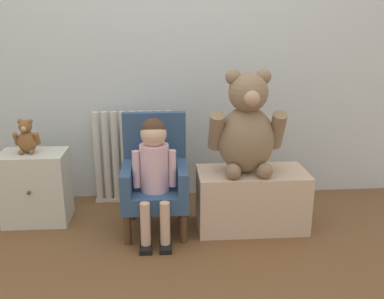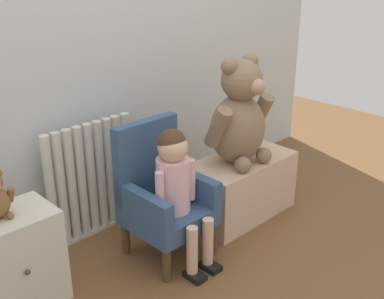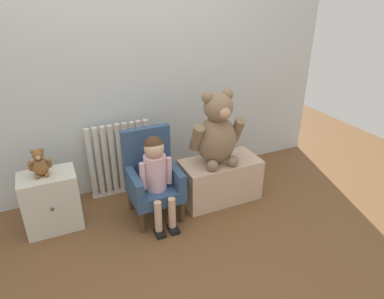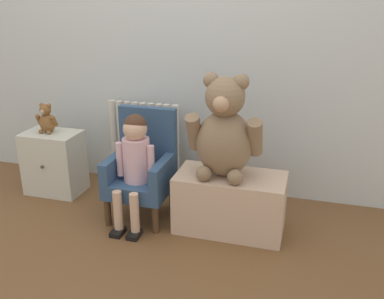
{
  "view_description": "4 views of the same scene",
  "coord_description": "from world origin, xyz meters",
  "px_view_note": "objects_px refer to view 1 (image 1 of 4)",
  "views": [
    {
      "loc": [
        0.03,
        -1.9,
        1.25
      ],
      "look_at": [
        0.2,
        0.54,
        0.51
      ],
      "focal_mm": 40.0,
      "sensor_mm": 36.0,
      "label": 1
    },
    {
      "loc": [
        -1.46,
        -1.13,
        1.5
      ],
      "look_at": [
        0.21,
        0.58,
        0.51
      ],
      "focal_mm": 45.0,
      "sensor_mm": 36.0,
      "label": 2
    },
    {
      "loc": [
        -0.7,
        -1.71,
        1.72
      ],
      "look_at": [
        0.34,
        0.6,
        0.48
      ],
      "focal_mm": 32.0,
      "sensor_mm": 36.0,
      "label": 3
    },
    {
      "loc": [
        1.0,
        -1.83,
        1.41
      ],
      "look_at": [
        0.31,
        0.56,
        0.49
      ],
      "focal_mm": 40.0,
      "sensor_mm": 36.0,
      "label": 4
    }
  ],
  "objects_px": {
    "radiator": "(134,158)",
    "child_figure": "(154,162)",
    "small_dresser": "(36,187)",
    "small_teddy_bear": "(27,138)",
    "child_armchair": "(155,177)",
    "low_bench": "(251,199)",
    "large_teddy_bear": "(247,128)"
  },
  "relations": [
    {
      "from": "radiator",
      "to": "low_bench",
      "type": "bearing_deg",
      "value": -31.25
    },
    {
      "from": "low_bench",
      "to": "small_teddy_bear",
      "type": "xyz_separation_m",
      "value": [
        -1.38,
        0.18,
        0.37
      ]
    },
    {
      "from": "radiator",
      "to": "small_dresser",
      "type": "height_order",
      "value": "radiator"
    },
    {
      "from": "small_dresser",
      "to": "child_figure",
      "type": "height_order",
      "value": "child_figure"
    },
    {
      "from": "child_figure",
      "to": "small_teddy_bear",
      "type": "bearing_deg",
      "value": 162.11
    },
    {
      "from": "child_armchair",
      "to": "child_figure",
      "type": "relative_size",
      "value": 0.99
    },
    {
      "from": "low_bench",
      "to": "large_teddy_bear",
      "type": "relative_size",
      "value": 1.08
    },
    {
      "from": "low_bench",
      "to": "child_figure",
      "type": "bearing_deg",
      "value": -173.02
    },
    {
      "from": "child_armchair",
      "to": "low_bench",
      "type": "xyz_separation_m",
      "value": [
        0.59,
        -0.04,
        -0.15
      ]
    },
    {
      "from": "child_figure",
      "to": "low_bench",
      "type": "bearing_deg",
      "value": 6.98
    },
    {
      "from": "radiator",
      "to": "child_figure",
      "type": "bearing_deg",
      "value": -73.56
    },
    {
      "from": "radiator",
      "to": "small_dresser",
      "type": "distance_m",
      "value": 0.67
    },
    {
      "from": "small_dresser",
      "to": "large_teddy_bear",
      "type": "xyz_separation_m",
      "value": [
        1.31,
        -0.18,
        0.41
      ]
    },
    {
      "from": "small_dresser",
      "to": "small_teddy_bear",
      "type": "height_order",
      "value": "small_teddy_bear"
    },
    {
      "from": "child_armchair",
      "to": "child_figure",
      "type": "xyz_separation_m",
      "value": [
        -0.0,
        -0.11,
        0.13
      ]
    },
    {
      "from": "small_dresser",
      "to": "child_figure",
      "type": "bearing_deg",
      "value": -18.1
    },
    {
      "from": "radiator",
      "to": "child_figure",
      "type": "xyz_separation_m",
      "value": [
        0.16,
        -0.53,
        0.14
      ]
    },
    {
      "from": "child_figure",
      "to": "small_teddy_bear",
      "type": "xyz_separation_m",
      "value": [
        -0.78,
        0.25,
        0.09
      ]
    },
    {
      "from": "child_armchair",
      "to": "low_bench",
      "type": "height_order",
      "value": "child_armchair"
    },
    {
      "from": "child_figure",
      "to": "large_teddy_bear",
      "type": "relative_size",
      "value": 1.16
    },
    {
      "from": "radiator",
      "to": "small_dresser",
      "type": "relative_size",
      "value": 1.42
    },
    {
      "from": "small_dresser",
      "to": "small_teddy_bear",
      "type": "xyz_separation_m",
      "value": [
        -0.02,
        0.0,
        0.32
      ]
    },
    {
      "from": "child_armchair",
      "to": "low_bench",
      "type": "bearing_deg",
      "value": -3.89
    },
    {
      "from": "large_teddy_bear",
      "to": "radiator",
      "type": "bearing_deg",
      "value": 146.88
    },
    {
      "from": "low_bench",
      "to": "small_teddy_bear",
      "type": "distance_m",
      "value": 1.44
    },
    {
      "from": "small_dresser",
      "to": "child_figure",
      "type": "relative_size",
      "value": 0.64
    },
    {
      "from": "small_dresser",
      "to": "radiator",
      "type": "bearing_deg",
      "value": 24.75
    },
    {
      "from": "low_bench",
      "to": "small_teddy_bear",
      "type": "bearing_deg",
      "value": 172.54
    },
    {
      "from": "child_armchair",
      "to": "large_teddy_bear",
      "type": "relative_size",
      "value": 1.15
    },
    {
      "from": "child_figure",
      "to": "small_teddy_bear",
      "type": "distance_m",
      "value": 0.83
    },
    {
      "from": "small_dresser",
      "to": "low_bench",
      "type": "bearing_deg",
      "value": -7.4
    },
    {
      "from": "child_figure",
      "to": "large_teddy_bear",
      "type": "xyz_separation_m",
      "value": [
        0.55,
        0.07,
        0.17
      ]
    }
  ]
}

